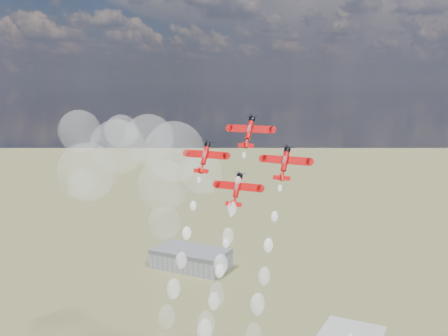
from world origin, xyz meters
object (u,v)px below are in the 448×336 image
plane_slot (237,189)px  hangar (191,258)px  plane_right (285,163)px  plane_lead (249,131)px  plane_left (205,157)px

plane_slot → hangar: bearing=124.1°
plane_right → hangar: bearing=127.5°
plane_lead → plane_slot: plane_lead is taller
plane_left → plane_slot: plane_left is taller
plane_lead → plane_right: 14.84m
plane_lead → plane_right: bearing=-18.2°
plane_lead → plane_left: 14.84m
plane_lead → plane_left: (-12.15, -3.99, -7.51)m
plane_left → plane_slot: 14.84m
hangar → plane_left: (101.87, -164.34, 97.38)m
plane_slot → plane_lead: bearing=90.0°
plane_left → plane_slot: (12.15, -3.99, -7.51)m
plane_lead → plane_left: plane_lead is taller
hangar → plane_right: plane_right is taller
plane_lead → plane_slot: size_ratio=1.00×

